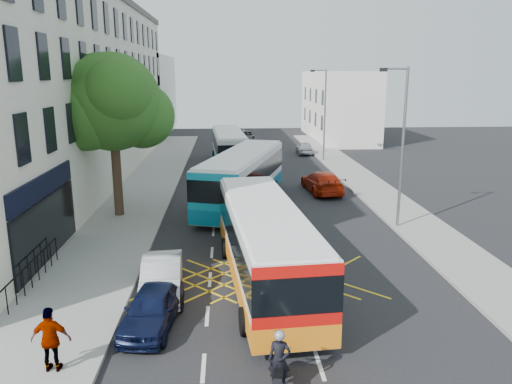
{
  "coord_description": "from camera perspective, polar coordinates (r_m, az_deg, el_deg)",
  "views": [
    {
      "loc": [
        -2.49,
        -12.2,
        7.88
      ],
      "look_at": [
        -1.07,
        11.37,
        2.2
      ],
      "focal_mm": 35.0,
      "sensor_mm": 36.0,
      "label": 1
    }
  ],
  "objects": [
    {
      "name": "lamp_near",
      "position": [
        25.92,
        16.25,
        5.75
      ],
      "size": [
        1.45,
        0.15,
        8.0
      ],
      "color": "slate",
      "rests_on": "pavement_right"
    },
    {
      "name": "ground",
      "position": [
        14.74,
        7.23,
        -18.92
      ],
      "size": [
        120.0,
        120.0,
        0.0
      ],
      "primitive_type": "plane",
      "color": "black",
      "rests_on": "ground"
    },
    {
      "name": "railings",
      "position": [
        20.24,
        -24.33,
        -8.46
      ],
      "size": [
        0.08,
        5.6,
        1.14
      ],
      "primitive_type": null,
      "color": "black",
      "rests_on": "pavement_left"
    },
    {
      "name": "pedestrian_far",
      "position": [
        14.67,
        -22.38,
        -15.32
      ],
      "size": [
        1.07,
        0.48,
        1.8
      ],
      "primitive_type": "imported",
      "rotation": [
        0.0,
        0.0,
        3.1
      ],
      "color": "gray",
      "rests_on": "pavement_left"
    },
    {
      "name": "distant_car_silver",
      "position": [
        49.69,
        5.56,
        5.04
      ],
      "size": [
        1.55,
        3.6,
        1.21
      ],
      "primitive_type": "imported",
      "rotation": [
        0.0,
        0.0,
        3.11
      ],
      "color": "#929599",
      "rests_on": "ground"
    },
    {
      "name": "terrace_main",
      "position": [
        38.47,
        -21.25,
        10.96
      ],
      "size": [
        8.3,
        45.0,
        13.5
      ],
      "color": "beige",
      "rests_on": "ground"
    },
    {
      "name": "motorbike",
      "position": [
        13.17,
        2.68,
        -18.97
      ],
      "size": [
        0.69,
        1.92,
        1.72
      ],
      "rotation": [
        0.0,
        0.0,
        -0.19
      ],
      "color": "black",
      "rests_on": "ground"
    },
    {
      "name": "street_tree",
      "position": [
        27.87,
        -16.15,
        9.74
      ],
      "size": [
        6.3,
        5.7,
        8.8
      ],
      "color": "#382619",
      "rests_on": "pavement_left"
    },
    {
      "name": "terrace_far",
      "position": [
        68.24,
        -13.39,
        10.75
      ],
      "size": [
        8.0,
        20.0,
        10.0
      ],
      "primitive_type": "cube",
      "color": "silver",
      "rests_on": "ground"
    },
    {
      "name": "red_hatchback",
      "position": [
        33.75,
        7.57,
        1.16
      ],
      "size": [
        2.42,
        5.12,
        1.44
      ],
      "primitive_type": "imported",
      "rotation": [
        0.0,
        0.0,
        3.22
      ],
      "color": "#A11C06",
      "rests_on": "ground"
    },
    {
      "name": "bus_mid",
      "position": [
        29.99,
        -1.53,
        1.65
      ],
      "size": [
        5.91,
        11.83,
        3.25
      ],
      "rotation": [
        0.0,
        0.0,
        -0.29
      ],
      "color": "silver",
      "rests_on": "ground"
    },
    {
      "name": "lamp_far",
      "position": [
        45.17,
        7.76,
        9.26
      ],
      "size": [
        1.45,
        0.15,
        8.0
      ],
      "color": "slate",
      "rests_on": "pavement_right"
    },
    {
      "name": "pavement_right",
      "position": [
        30.01,
        16.14,
        -2.1
      ],
      "size": [
        3.0,
        70.0,
        0.15
      ],
      "primitive_type": "cube",
      "color": "gray",
      "rests_on": "ground"
    },
    {
      "name": "building_right",
      "position": [
        61.82,
        9.3,
        9.75
      ],
      "size": [
        6.0,
        18.0,
        8.0
      ],
      "primitive_type": "cube",
      "color": "silver",
      "rests_on": "ground"
    },
    {
      "name": "bus_near",
      "position": [
        18.78,
        1.04,
        -5.95
      ],
      "size": [
        3.46,
        11.11,
        3.07
      ],
      "rotation": [
        0.0,
        0.0,
        0.09
      ],
      "color": "silver",
      "rests_on": "ground"
    },
    {
      "name": "parked_car_silver",
      "position": [
        18.69,
        -10.72,
        -9.44
      ],
      "size": [
        1.67,
        4.11,
        1.33
      ],
      "primitive_type": "imported",
      "rotation": [
        0.0,
        0.0,
        0.07
      ],
      "color": "#B2B5BA",
      "rests_on": "ground"
    },
    {
      "name": "distant_car_grey",
      "position": [
        58.51,
        -1.14,
        6.38
      ],
      "size": [
        2.13,
        4.39,
        1.2
      ],
      "primitive_type": "imported",
      "rotation": [
        0.0,
        0.0,
        0.03
      ],
      "color": "#414349",
      "rests_on": "ground"
    },
    {
      "name": "parked_car_blue",
      "position": [
        16.49,
        -11.78,
        -12.86
      ],
      "size": [
        1.98,
        3.89,
        1.27
      ],
      "primitive_type": "imported",
      "rotation": [
        0.0,
        0.0,
        -0.13
      ],
      "color": "black",
      "rests_on": "ground"
    },
    {
      "name": "pavement_left",
      "position": [
        28.93,
        -15.31,
        -2.62
      ],
      "size": [
        5.0,
        70.0,
        0.15
      ],
      "primitive_type": "cube",
      "color": "gray",
      "rests_on": "ground"
    },
    {
      "name": "bus_far",
      "position": [
        43.38,
        -3.1,
        5.14
      ],
      "size": [
        3.14,
        10.73,
        2.98
      ],
      "rotation": [
        0.0,
        0.0,
        0.06
      ],
      "color": "silver",
      "rests_on": "ground"
    }
  ]
}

